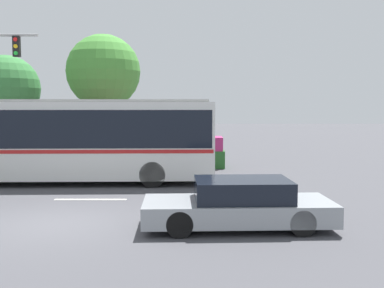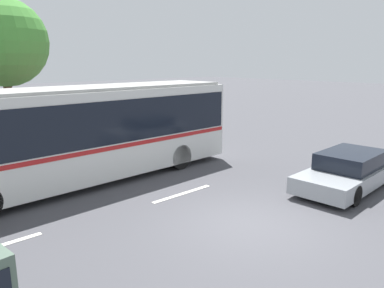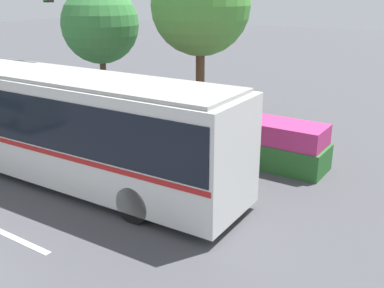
{
  "view_description": "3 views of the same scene",
  "coord_description": "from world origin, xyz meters",
  "px_view_note": "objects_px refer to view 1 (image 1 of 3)",
  "views": [
    {
      "loc": [
        3.63,
        -11.39,
        3.07
      ],
      "look_at": [
        3.57,
        4.7,
        1.71
      ],
      "focal_mm": 40.87,
      "sensor_mm": 36.0,
      "label": 1
    },
    {
      "loc": [
        -7.34,
        -5.7,
        4.21
      ],
      "look_at": [
        1.82,
        4.17,
        1.23
      ],
      "focal_mm": 34.88,
      "sensor_mm": 36.0,
      "label": 2
    },
    {
      "loc": [
        9.05,
        -2.6,
        5.71
      ],
      "look_at": [
        3.08,
        6.43,
        1.97
      ],
      "focal_mm": 41.72,
      "sensor_mm": 36.0,
      "label": 3
    }
  ],
  "objects_px": {
    "city_bus": "(74,136)",
    "street_tree_left": "(8,89)",
    "street_tree_centre": "(106,72)",
    "sedan_foreground": "(241,205)"
  },
  "relations": [
    {
      "from": "city_bus",
      "to": "street_tree_left",
      "type": "relative_size",
      "value": 1.92
    },
    {
      "from": "city_bus",
      "to": "street_tree_centre",
      "type": "height_order",
      "value": "street_tree_centre"
    },
    {
      "from": "street_tree_left",
      "to": "sedan_foreground",
      "type": "bearing_deg",
      "value": -49.87
    },
    {
      "from": "city_bus",
      "to": "street_tree_left",
      "type": "xyz_separation_m",
      "value": [
        -5.62,
        7.21,
        2.21
      ]
    },
    {
      "from": "sedan_foreground",
      "to": "city_bus",
      "type": "bearing_deg",
      "value": -49.8
    },
    {
      "from": "city_bus",
      "to": "sedan_foreground",
      "type": "relative_size",
      "value": 2.37
    },
    {
      "from": "street_tree_centre",
      "to": "city_bus",
      "type": "bearing_deg",
      "value": -88.47
    },
    {
      "from": "sedan_foreground",
      "to": "street_tree_centre",
      "type": "xyz_separation_m",
      "value": [
        -6.27,
        14.35,
        4.5
      ]
    },
    {
      "from": "city_bus",
      "to": "street_tree_left",
      "type": "height_order",
      "value": "street_tree_left"
    },
    {
      "from": "city_bus",
      "to": "sedan_foreground",
      "type": "xyz_separation_m",
      "value": [
        6.07,
        -6.65,
        -1.32
      ]
    }
  ]
}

